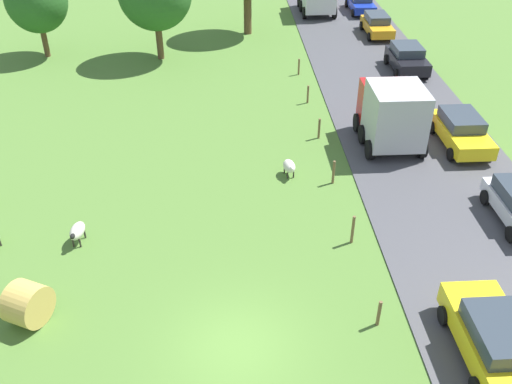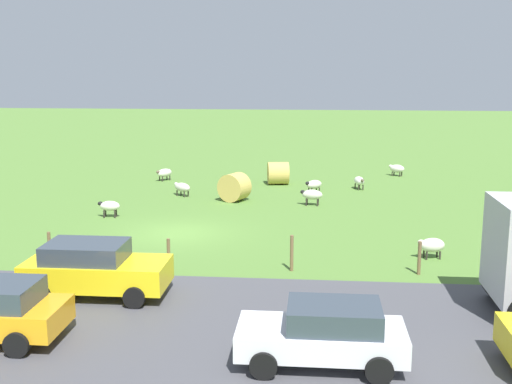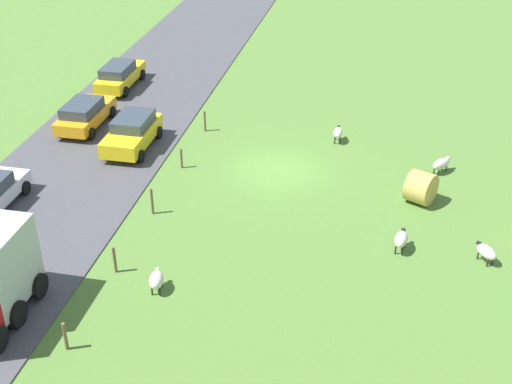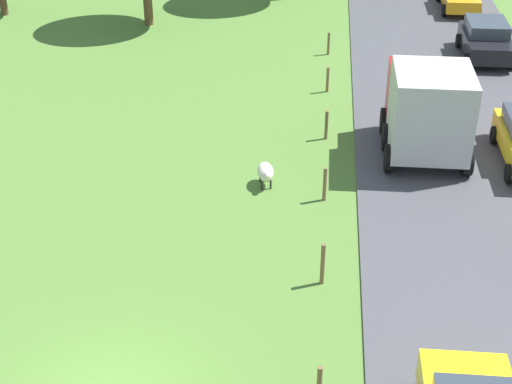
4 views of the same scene
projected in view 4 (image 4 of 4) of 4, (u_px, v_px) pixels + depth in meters
sheep_7 at (265, 172)px, 25.06m from camera, size 0.70×1.07×0.77m
fence_post_2 at (323, 264)px, 20.49m from camera, size 0.12×0.12×1.27m
fence_post_3 at (325, 184)px, 24.22m from camera, size 0.12×0.12×1.17m
fence_post_4 at (326, 125)px, 27.93m from camera, size 0.12×0.12×1.12m
fence_post_5 at (328, 80)px, 31.65m from camera, size 0.12×0.12×1.08m
fence_post_6 at (329, 44)px, 35.36m from camera, size 0.12×0.12×1.06m
truck_0 at (428, 108)px, 26.24m from camera, size 2.89×4.08×3.28m
car_1 at (486, 39)px, 34.74m from camera, size 2.21×3.97×1.63m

